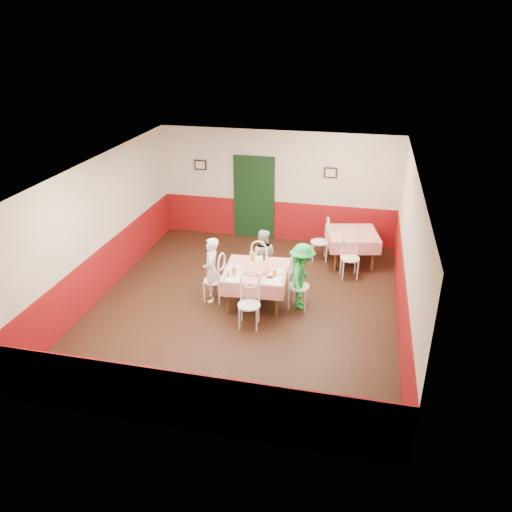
% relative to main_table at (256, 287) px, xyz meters
% --- Properties ---
extents(floor, '(7.00, 7.00, 0.00)m').
position_rel_main_table_xyz_m(floor, '(-0.20, -0.10, -0.38)').
color(floor, black).
rests_on(floor, ground).
extents(ceiling, '(7.00, 7.00, 0.00)m').
position_rel_main_table_xyz_m(ceiling, '(-0.20, -0.10, 2.42)').
color(ceiling, white).
rests_on(ceiling, back_wall).
extents(back_wall, '(6.00, 0.10, 2.80)m').
position_rel_main_table_xyz_m(back_wall, '(-0.20, 3.40, 1.02)').
color(back_wall, beige).
rests_on(back_wall, ground).
extents(front_wall, '(6.00, 0.10, 2.80)m').
position_rel_main_table_xyz_m(front_wall, '(-0.20, -3.60, 1.02)').
color(front_wall, beige).
rests_on(front_wall, ground).
extents(left_wall, '(0.10, 7.00, 2.80)m').
position_rel_main_table_xyz_m(left_wall, '(-3.20, -0.10, 1.02)').
color(left_wall, beige).
rests_on(left_wall, ground).
extents(right_wall, '(0.10, 7.00, 2.80)m').
position_rel_main_table_xyz_m(right_wall, '(2.80, -0.10, 1.02)').
color(right_wall, beige).
rests_on(right_wall, ground).
extents(wainscot_back, '(6.00, 0.03, 1.00)m').
position_rel_main_table_xyz_m(wainscot_back, '(-0.20, 3.38, 0.12)').
color(wainscot_back, maroon).
rests_on(wainscot_back, ground).
extents(wainscot_front, '(6.00, 0.03, 1.00)m').
position_rel_main_table_xyz_m(wainscot_front, '(-0.20, -3.59, 0.12)').
color(wainscot_front, maroon).
rests_on(wainscot_front, ground).
extents(wainscot_left, '(0.03, 7.00, 1.00)m').
position_rel_main_table_xyz_m(wainscot_left, '(-3.18, -0.10, 0.12)').
color(wainscot_left, maroon).
rests_on(wainscot_left, ground).
extents(wainscot_right, '(0.03, 7.00, 1.00)m').
position_rel_main_table_xyz_m(wainscot_right, '(2.79, -0.10, 0.12)').
color(wainscot_right, maroon).
rests_on(wainscot_right, ground).
extents(door, '(0.96, 0.06, 2.10)m').
position_rel_main_table_xyz_m(door, '(-0.80, 3.35, 0.68)').
color(door, black).
rests_on(door, ground).
extents(picture_left, '(0.32, 0.03, 0.26)m').
position_rel_main_table_xyz_m(picture_left, '(-2.20, 3.35, 1.48)').
color(picture_left, black).
rests_on(picture_left, back_wall).
extents(picture_right, '(0.32, 0.03, 0.26)m').
position_rel_main_table_xyz_m(picture_right, '(1.10, 3.35, 1.48)').
color(picture_right, black).
rests_on(picture_right, back_wall).
extents(thermostat, '(0.10, 0.03, 0.10)m').
position_rel_main_table_xyz_m(thermostat, '(-2.10, 3.35, 1.12)').
color(thermostat, white).
rests_on(thermostat, back_wall).
extents(main_table, '(1.30, 1.30, 0.77)m').
position_rel_main_table_xyz_m(main_table, '(0.00, 0.00, 0.00)').
color(main_table, red).
rests_on(main_table, ground).
extents(second_table, '(1.33, 1.33, 0.77)m').
position_rel_main_table_xyz_m(second_table, '(1.77, 2.32, 0.00)').
color(second_table, red).
rests_on(second_table, ground).
extents(chair_left, '(0.45, 0.45, 0.90)m').
position_rel_main_table_xyz_m(chair_left, '(-0.85, -0.06, 0.08)').
color(chair_left, white).
rests_on(chair_left, ground).
extents(chair_right, '(0.43, 0.43, 0.90)m').
position_rel_main_table_xyz_m(chair_right, '(0.85, 0.06, 0.08)').
color(chair_right, white).
rests_on(chair_right, ground).
extents(chair_far, '(0.49, 0.49, 0.90)m').
position_rel_main_table_xyz_m(chair_far, '(-0.06, 0.85, 0.08)').
color(chair_far, white).
rests_on(chair_far, ground).
extents(chair_near, '(0.46, 0.46, 0.90)m').
position_rel_main_table_xyz_m(chair_near, '(0.06, -0.85, 0.08)').
color(chair_near, white).
rests_on(chair_near, ground).
extents(chair_second_a, '(0.50, 0.50, 0.90)m').
position_rel_main_table_xyz_m(chair_second_a, '(1.02, 2.32, 0.08)').
color(chair_second_a, white).
rests_on(chair_second_a, ground).
extents(chair_second_b, '(0.50, 0.50, 0.90)m').
position_rel_main_table_xyz_m(chair_second_b, '(1.77, 1.57, 0.08)').
color(chair_second_b, white).
rests_on(chair_second_b, ground).
extents(pizza, '(0.50, 0.50, 0.03)m').
position_rel_main_table_xyz_m(pizza, '(0.02, -0.08, 0.40)').
color(pizza, '#B74723').
rests_on(pizza, main_table).
extents(plate_left, '(0.27, 0.27, 0.01)m').
position_rel_main_table_xyz_m(plate_left, '(-0.45, -0.04, 0.39)').
color(plate_left, white).
rests_on(plate_left, main_table).
extents(plate_right, '(0.27, 0.27, 0.01)m').
position_rel_main_table_xyz_m(plate_right, '(0.44, 0.01, 0.39)').
color(plate_right, white).
rests_on(plate_right, main_table).
extents(plate_far, '(0.27, 0.27, 0.01)m').
position_rel_main_table_xyz_m(plate_far, '(-0.00, 0.44, 0.39)').
color(plate_far, white).
rests_on(plate_far, main_table).
extents(glass_a, '(0.08, 0.08, 0.15)m').
position_rel_main_table_xyz_m(glass_a, '(-0.37, -0.30, 0.46)').
color(glass_a, '#BF7219').
rests_on(glass_a, main_table).
extents(glass_b, '(0.08, 0.08, 0.13)m').
position_rel_main_table_xyz_m(glass_b, '(0.41, -0.20, 0.45)').
color(glass_b, '#BF7219').
rests_on(glass_b, main_table).
extents(glass_c, '(0.08, 0.08, 0.15)m').
position_rel_main_table_xyz_m(glass_c, '(-0.16, 0.38, 0.46)').
color(glass_c, '#BF7219').
rests_on(glass_c, main_table).
extents(beer_bottle, '(0.06, 0.06, 0.20)m').
position_rel_main_table_xyz_m(beer_bottle, '(0.08, 0.40, 0.48)').
color(beer_bottle, '#381C0A').
rests_on(beer_bottle, main_table).
extents(shaker_a, '(0.04, 0.04, 0.09)m').
position_rel_main_table_xyz_m(shaker_a, '(-0.36, -0.44, 0.43)').
color(shaker_a, silver).
rests_on(shaker_a, main_table).
extents(shaker_b, '(0.04, 0.04, 0.09)m').
position_rel_main_table_xyz_m(shaker_b, '(-0.31, -0.45, 0.43)').
color(shaker_b, silver).
rests_on(shaker_b, main_table).
extents(shaker_c, '(0.04, 0.04, 0.09)m').
position_rel_main_table_xyz_m(shaker_c, '(-0.44, -0.41, 0.43)').
color(shaker_c, '#B23319').
rests_on(shaker_c, main_table).
extents(menu_left, '(0.38, 0.45, 0.00)m').
position_rel_main_table_xyz_m(menu_left, '(-0.32, -0.40, 0.39)').
color(menu_left, white).
rests_on(menu_left, main_table).
extents(menu_right, '(0.35, 0.44, 0.00)m').
position_rel_main_table_xyz_m(menu_right, '(0.42, -0.37, 0.39)').
color(menu_right, white).
rests_on(menu_right, main_table).
extents(wallet, '(0.12, 0.10, 0.02)m').
position_rel_main_table_xyz_m(wallet, '(0.33, -0.29, 0.40)').
color(wallet, black).
rests_on(wallet, main_table).
extents(diner_left, '(0.41, 0.55, 1.36)m').
position_rel_main_table_xyz_m(diner_left, '(-0.90, -0.06, 0.30)').
color(diner_left, gray).
rests_on(diner_left, ground).
extents(diner_far, '(0.61, 0.48, 1.23)m').
position_rel_main_table_xyz_m(diner_far, '(-0.06, 0.90, 0.24)').
color(diner_far, gray).
rests_on(diner_far, ground).
extents(diner_right, '(0.52, 0.88, 1.35)m').
position_rel_main_table_xyz_m(diner_right, '(0.90, 0.06, 0.30)').
color(diner_right, gray).
rests_on(diner_right, ground).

